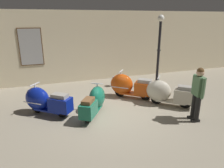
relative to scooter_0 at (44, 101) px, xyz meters
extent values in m
plane|color=gray|center=(2.13, -0.70, -0.46)|extent=(60.00, 60.00, 0.00)
cube|color=beige|center=(2.13, 3.33, 1.20)|extent=(18.00, 0.20, 3.32)
cube|color=brown|center=(-0.35, 3.22, 1.31)|extent=(0.99, 0.03, 1.63)
cube|color=#9E9E9E|center=(-0.35, 3.20, 1.31)|extent=(0.91, 0.01, 1.55)
cylinder|color=black|center=(-0.24, 0.20, -0.25)|extent=(0.36, 0.32, 0.40)
cylinder|color=silver|center=(-0.24, 0.20, -0.25)|extent=(0.20, 0.19, 0.18)
cylinder|color=black|center=(0.50, -0.41, -0.25)|extent=(0.36, 0.32, 0.40)
cylinder|color=silver|center=(0.50, -0.41, -0.25)|extent=(0.20, 0.19, 0.18)
cube|color=navy|center=(0.13, -0.10, -0.27)|extent=(0.97, 0.89, 0.05)
ellipsoid|color=navy|center=(-0.20, 0.17, 0.03)|extent=(0.99, 0.95, 0.77)
cube|color=navy|center=(0.47, -0.38, -0.03)|extent=(0.79, 0.75, 0.45)
cube|color=gray|center=(0.47, -0.38, 0.25)|extent=(0.56, 0.53, 0.12)
sphere|color=silver|center=(-0.42, 0.35, 0.25)|extent=(0.15, 0.15, 0.15)
cylinder|color=silver|center=(-0.23, 0.19, 0.39)|extent=(0.04, 0.04, 0.28)
cylinder|color=silver|center=(-0.23, 0.19, 0.53)|extent=(0.31, 0.36, 0.03)
cube|color=silver|center=(-0.37, -0.03, -0.02)|extent=(0.53, 0.44, 0.02)
cylinder|color=black|center=(1.70, -0.24, -0.26)|extent=(0.28, 0.37, 0.39)
cylinder|color=silver|center=(1.70, -0.24, -0.26)|extent=(0.17, 0.20, 0.17)
cylinder|color=black|center=(1.20, -1.01, -0.26)|extent=(0.28, 0.37, 0.39)
cylinder|color=silver|center=(1.20, -1.01, -0.26)|extent=(0.17, 0.20, 0.17)
cube|color=#196B51|center=(1.45, -0.62, -0.28)|extent=(0.79, 0.96, 0.05)
ellipsoid|color=#196B51|center=(1.67, -0.28, 0.01)|extent=(0.86, 0.95, 0.73)
cube|color=#196B51|center=(1.22, -0.97, -0.05)|extent=(0.68, 0.76, 0.42)
cube|color=brown|center=(1.22, -0.97, 0.22)|extent=(0.48, 0.54, 0.12)
sphere|color=silver|center=(1.82, -0.05, 0.21)|extent=(0.14, 0.14, 0.14)
cylinder|color=silver|center=(1.69, -0.25, 0.35)|extent=(0.04, 0.04, 0.27)
cylinder|color=silver|center=(1.69, -0.25, 0.48)|extent=(0.37, 0.26, 0.03)
cube|color=silver|center=(1.47, -0.14, -0.04)|extent=(0.36, 0.55, 0.02)
cylinder|color=black|center=(2.86, 0.65, -0.24)|extent=(0.38, 0.34, 0.43)
cylinder|color=silver|center=(2.86, 0.65, -0.24)|extent=(0.21, 0.20, 0.19)
cylinder|color=black|center=(3.64, 0.00, -0.24)|extent=(0.38, 0.34, 0.43)
cylinder|color=silver|center=(3.64, 0.00, -0.24)|extent=(0.21, 0.20, 0.19)
cube|color=#C6470F|center=(3.25, 0.33, -0.26)|extent=(1.02, 0.94, 0.05)
ellipsoid|color=#C6470F|center=(2.90, 0.62, 0.06)|extent=(1.04, 1.00, 0.81)
cube|color=#C6470F|center=(3.61, 0.03, -0.01)|extent=(0.83, 0.79, 0.47)
cube|color=gray|center=(3.61, 0.03, 0.29)|extent=(0.58, 0.56, 0.13)
sphere|color=silver|center=(2.67, 0.81, 0.28)|extent=(0.16, 0.16, 0.16)
cylinder|color=silver|center=(2.88, 0.64, 0.43)|extent=(0.05, 0.05, 0.30)
cylinder|color=silver|center=(2.88, 0.64, 0.58)|extent=(0.33, 0.38, 0.03)
cube|color=silver|center=(2.73, 0.41, 0.01)|extent=(0.56, 0.47, 0.03)
cylinder|color=black|center=(3.84, -0.45, -0.25)|extent=(0.37, 0.33, 0.42)
cylinder|color=silver|center=(3.84, -0.45, -0.25)|extent=(0.21, 0.20, 0.19)
cylinder|color=black|center=(4.59, -1.10, -0.25)|extent=(0.37, 0.33, 0.42)
cylinder|color=silver|center=(4.59, -1.10, -0.25)|extent=(0.21, 0.20, 0.19)
cube|color=beige|center=(4.22, -0.78, -0.27)|extent=(0.99, 0.93, 0.05)
ellipsoid|color=beige|center=(3.88, -0.49, 0.05)|extent=(1.01, 0.98, 0.79)
cube|color=beige|center=(4.56, -1.07, -0.02)|extent=(0.80, 0.78, 0.46)
cube|color=gray|center=(4.56, -1.07, 0.27)|extent=(0.57, 0.55, 0.12)
sphere|color=silver|center=(3.66, -0.30, 0.26)|extent=(0.16, 0.16, 0.16)
cylinder|color=silver|center=(3.86, -0.47, 0.41)|extent=(0.05, 0.05, 0.29)
cylinder|color=silver|center=(3.86, -0.47, 0.55)|extent=(0.32, 0.37, 0.03)
cylinder|color=black|center=(4.89, 1.31, -0.37)|extent=(0.28, 0.28, 0.18)
cylinder|color=black|center=(4.89, 1.31, 1.06)|extent=(0.11, 0.11, 2.67)
torus|color=black|center=(4.89, 1.31, 1.19)|extent=(0.19, 0.19, 0.04)
sphere|color=white|center=(4.89, 1.31, 2.51)|extent=(0.28, 0.28, 0.28)
cube|color=black|center=(4.28, -1.82, -0.42)|extent=(0.27, 0.15, 0.08)
cylinder|color=black|center=(4.30, -1.82, 0.03)|extent=(0.14, 0.14, 0.81)
cube|color=black|center=(4.24, -2.03, -0.42)|extent=(0.27, 0.15, 0.08)
cylinder|color=black|center=(4.26, -2.04, 0.03)|extent=(0.14, 0.14, 0.81)
cube|color=#4C724C|center=(4.28, -1.93, 0.65)|extent=(0.27, 0.41, 0.58)
cylinder|color=#4C724C|center=(4.32, -1.70, 0.64)|extent=(0.09, 0.09, 0.60)
cylinder|color=#4C724C|center=(4.23, -2.16, 0.64)|extent=(0.09, 0.09, 0.60)
sphere|color=tan|center=(4.28, -1.93, 1.04)|extent=(0.22, 0.22, 0.22)
sphere|color=brown|center=(4.28, -1.93, 1.09)|extent=(0.20, 0.20, 0.20)
camera|label=1|loc=(0.09, -6.38, 2.52)|focal=32.60mm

